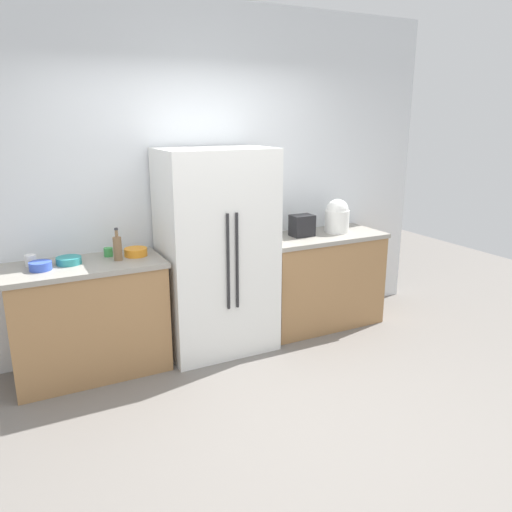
{
  "coord_description": "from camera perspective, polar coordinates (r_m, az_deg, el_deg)",
  "views": [
    {
      "loc": [
        -1.5,
        -2.62,
        2.02
      ],
      "look_at": [
        0.05,
        0.39,
        1.08
      ],
      "focal_mm": 35.36,
      "sensor_mm": 36.0,
      "label": 1
    }
  ],
  "objects": [
    {
      "name": "cup_b",
      "position": [
        4.18,
        -24.12,
        -0.47
      ],
      "size": [
        0.08,
        0.08,
        0.09
      ],
      "primitive_type": "cylinder",
      "color": "white",
      "rests_on": "counter_left"
    },
    {
      "name": "bowl_c",
      "position": [
        4.05,
        -23.2,
        -1.04
      ],
      "size": [
        0.16,
        0.16,
        0.06
      ],
      "primitive_type": "cylinder",
      "color": "blue",
      "rests_on": "counter_left"
    },
    {
      "name": "rice_cooker",
      "position": [
        4.99,
        9.16,
        4.47
      ],
      "size": [
        0.24,
        0.24,
        0.33
      ],
      "color": "white",
      "rests_on": "counter_right"
    },
    {
      "name": "counter_right",
      "position": [
        5.03,
        7.2,
        -2.65
      ],
      "size": [
        1.22,
        0.6,
        0.92
      ],
      "color": "#9E7247",
      "rests_on": "ground_plane"
    },
    {
      "name": "kitchen_back_panel",
      "position": [
        4.56,
        -7.86,
        8.67
      ],
      "size": [
        5.06,
        0.1,
        2.97
      ],
      "primitive_type": "cube",
      "color": "silver",
      "rests_on": "ground_plane"
    },
    {
      "name": "counter_left",
      "position": [
        4.26,
        -18.34,
        -6.74
      ],
      "size": [
        1.2,
        0.6,
        0.92
      ],
      "color": "#9E7247",
      "rests_on": "ground_plane"
    },
    {
      "name": "ground_plane",
      "position": [
        3.63,
        2.28,
        -18.26
      ],
      "size": [
        10.12,
        10.12,
        0.0
      ],
      "primitive_type": "plane",
      "color": "slate"
    },
    {
      "name": "bottle_a",
      "position": [
        4.11,
        -15.4,
        0.9
      ],
      "size": [
        0.07,
        0.07,
        0.26
      ],
      "color": "brown",
      "rests_on": "counter_left"
    },
    {
      "name": "bowl_a",
      "position": [
        4.14,
        -20.41,
        -0.48
      ],
      "size": [
        0.19,
        0.19,
        0.05
      ],
      "primitive_type": "cylinder",
      "color": "teal",
      "rests_on": "counter_left"
    },
    {
      "name": "cup_a",
      "position": [
        4.26,
        -16.36,
        0.43
      ],
      "size": [
        0.07,
        0.07,
        0.07
      ],
      "primitive_type": "cylinder",
      "color": "green",
      "rests_on": "counter_left"
    },
    {
      "name": "bowl_b",
      "position": [
        4.22,
        -13.44,
        0.45
      ],
      "size": [
        0.19,
        0.19,
        0.06
      ],
      "primitive_type": "cylinder",
      "color": "orange",
      "rests_on": "counter_left"
    },
    {
      "name": "toaster",
      "position": [
        4.8,
        5.23,
        3.45
      ],
      "size": [
        0.21,
        0.16,
        0.2
      ],
      "primitive_type": "cube",
      "color": "black",
      "rests_on": "counter_right"
    },
    {
      "name": "refrigerator",
      "position": [
        4.37,
        -4.44,
        0.42
      ],
      "size": [
        0.94,
        0.65,
        1.77
      ],
      "color": "white",
      "rests_on": "ground_plane"
    }
  ]
}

